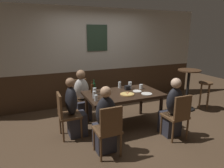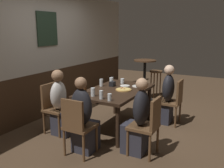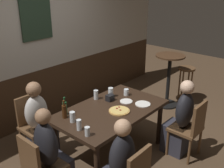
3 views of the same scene
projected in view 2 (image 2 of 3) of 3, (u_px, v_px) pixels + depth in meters
ground_plane at (116, 127)px, 4.66m from camera, size 12.00×12.00×0.00m
wall_back at (46, 54)px, 5.14m from camera, size 6.40×0.13×2.60m
dining_table at (116, 94)px, 4.52m from camera, size 1.57×0.94×0.74m
chair_left_near at (148, 123)px, 3.55m from camera, size 0.40×0.40×0.88m
chair_left_far at (54, 105)px, 4.38m from camera, size 0.40×0.40×0.88m
chair_right_near at (174, 99)px, 4.73m from camera, size 0.40×0.40×0.88m
chair_head_west at (77, 124)px, 3.52m from camera, size 0.40×0.40×0.88m
person_left_near at (138, 122)px, 3.63m from camera, size 0.34×0.37×1.15m
person_left_far at (61, 107)px, 4.30m from camera, size 0.34×0.37×1.15m
person_right_near at (165, 99)px, 4.81m from camera, size 0.34×0.37×1.16m
person_head_west at (84, 121)px, 3.67m from camera, size 0.37×0.34×1.16m
pizza at (124, 90)px, 4.45m from camera, size 0.29×0.29×0.03m
beer_glass_tall at (101, 95)px, 3.88m from camera, size 0.06×0.06×0.14m
beer_glass_half at (122, 81)px, 4.97m from camera, size 0.08×0.08×0.10m
pint_glass_amber at (111, 81)px, 4.86m from camera, size 0.08×0.08×0.15m
tumbler_short at (110, 98)px, 3.79m from camera, size 0.06×0.06×0.11m
pint_glass_stout at (93, 93)px, 4.05m from camera, size 0.07×0.07×0.14m
highball_clear at (101, 83)px, 4.74m from camera, size 0.07×0.07×0.14m
beer_bottle_green at (84, 88)px, 4.20m from camera, size 0.06×0.06×0.25m
beer_bottle_brown at (85, 89)px, 4.11m from camera, size 0.06×0.06×0.25m
plate_white_large at (138, 86)px, 4.73m from camera, size 0.22×0.22×0.01m
plate_white_small at (125, 86)px, 4.76m from camera, size 0.18×0.18×0.01m
condiment_caddy at (112, 84)px, 4.74m from camera, size 0.11×0.09×0.09m
side_bar_table at (145, 77)px, 6.30m from camera, size 0.56×0.56×1.05m
bar_stool at (156, 76)px, 6.63m from camera, size 0.34×0.34×0.72m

